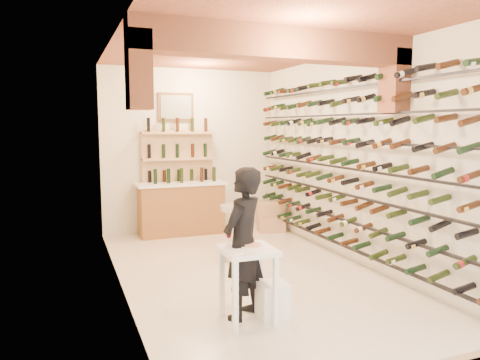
% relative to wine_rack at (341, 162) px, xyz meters
% --- Properties ---
extents(ground, '(6.00, 6.00, 0.00)m').
position_rel_wine_rack_xyz_m(ground, '(-1.53, 0.00, -1.55)').
color(ground, beige).
rests_on(ground, ground).
extents(room_shell, '(3.52, 6.02, 3.21)m').
position_rel_wine_rack_xyz_m(room_shell, '(-1.53, -0.26, 0.70)').
color(room_shell, beige).
rests_on(room_shell, ground).
extents(wine_rack, '(0.32, 5.70, 2.56)m').
position_rel_wine_rack_xyz_m(wine_rack, '(0.00, 0.00, 0.00)').
color(wine_rack, black).
rests_on(wine_rack, ground).
extents(back_counter, '(1.70, 0.62, 1.29)m').
position_rel_wine_rack_xyz_m(back_counter, '(-1.83, 2.65, -1.02)').
color(back_counter, '#945E2E').
rests_on(back_counter, ground).
extents(back_shelving, '(1.40, 0.31, 2.73)m').
position_rel_wine_rack_xyz_m(back_shelving, '(-1.83, 2.89, -0.38)').
color(back_shelving, tan).
rests_on(back_shelving, ground).
extents(tasting_table, '(0.56, 0.56, 0.97)m').
position_rel_wine_rack_xyz_m(tasting_table, '(-2.15, -1.51, -0.89)').
color(tasting_table, white).
rests_on(tasting_table, ground).
extents(white_stool, '(0.32, 0.32, 0.39)m').
position_rel_wine_rack_xyz_m(white_stool, '(-1.85, -1.51, -1.36)').
color(white_stool, white).
rests_on(white_stool, ground).
extents(person, '(0.72, 0.69, 1.65)m').
position_rel_wine_rack_xyz_m(person, '(-2.15, -1.39, -0.72)').
color(person, black).
rests_on(person, ground).
extents(chrome_barstool, '(0.46, 0.46, 0.88)m').
position_rel_wine_rack_xyz_m(chrome_barstool, '(-1.53, 0.57, -1.04)').
color(chrome_barstool, silver).
rests_on(chrome_barstool, ground).
extents(crate_lower, '(0.58, 0.46, 0.31)m').
position_rel_wine_rack_xyz_m(crate_lower, '(-0.13, 2.20, -1.39)').
color(crate_lower, tan).
rests_on(crate_lower, ground).
extents(crate_upper, '(0.48, 0.33, 0.27)m').
position_rel_wine_rack_xyz_m(crate_upper, '(-0.13, 2.20, -1.10)').
color(crate_upper, tan).
rests_on(crate_upper, crate_lower).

